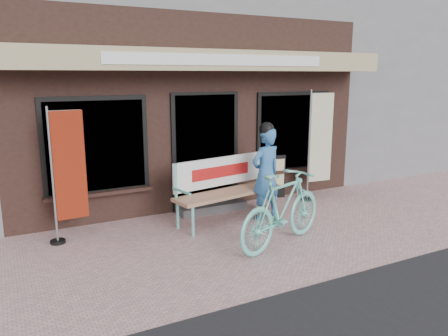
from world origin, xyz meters
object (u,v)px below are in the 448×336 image
bench (225,184)px  menu_stand (274,176)px  person (266,172)px  bicycle (282,209)px  nobori_red (67,173)px  nobori_cream (319,144)px

bench → menu_stand: size_ratio=2.34×
bench → person: (0.67, -0.25, 0.20)m
bicycle → nobori_red: 3.26m
person → bicycle: person is taller
bench → bicycle: (0.20, -1.44, -0.08)m
person → nobori_cream: size_ratio=0.77×
nobori_red → menu_stand: bearing=3.9°
nobori_red → nobori_cream: size_ratio=0.93×
nobori_red → menu_stand: 4.21m
bicycle → nobori_cream: 2.77m
nobori_cream → person: bearing=-155.6°
bench → person: 0.74m
bicycle → person: bearing=-40.7°
bench → bicycle: 1.46m
bench → menu_stand: 1.75m
nobori_red → menu_stand: size_ratio=2.31×
person → menu_stand: 1.42m
bench → menu_stand: (1.56, 0.78, -0.19)m
bicycle → menu_stand: bearing=-50.6°
bicycle → nobori_red: (-2.77, 1.64, 0.50)m
bench → nobori_cream: (2.27, 0.30, 0.51)m
bicycle → menu_stand: (1.36, 2.22, -0.11)m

